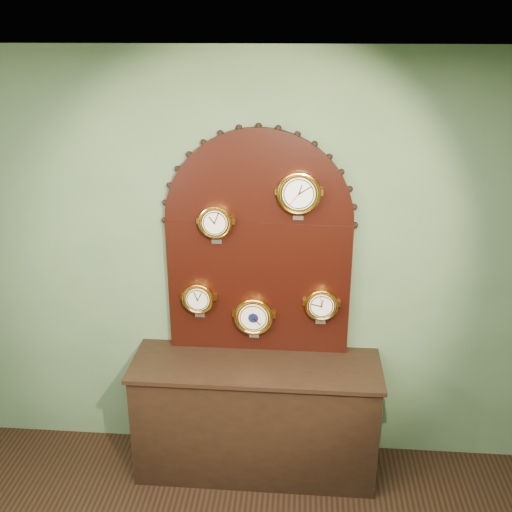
# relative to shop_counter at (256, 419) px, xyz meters

# --- Properties ---
(wall_back) EXTENTS (4.00, 0.00, 4.00)m
(wall_back) POSITION_rel_shop_counter_xyz_m (0.00, 0.27, 1.00)
(wall_back) COLOR #4A6344
(wall_back) RESTS_ON ground
(ceiling) EXTENTS (5.00, 5.00, 0.00)m
(ceiling) POSITION_rel_shop_counter_xyz_m (0.00, -2.23, 2.40)
(ceiling) COLOR white
(ceiling) RESTS_ON wall_back
(shop_counter) EXTENTS (1.60, 0.50, 0.80)m
(shop_counter) POSITION_rel_shop_counter_xyz_m (0.00, 0.00, 0.00)
(shop_counter) COLOR black
(shop_counter) RESTS_ON ground_plane
(display_board) EXTENTS (1.26, 0.06, 1.53)m
(display_board) POSITION_rel_shop_counter_xyz_m (0.00, 0.22, 1.23)
(display_board) COLOR black
(display_board) RESTS_ON shop_counter
(roman_clock) EXTENTS (0.21, 0.08, 0.27)m
(roman_clock) POSITION_rel_shop_counter_xyz_m (-0.27, 0.15, 1.35)
(roman_clock) COLOR gold
(roman_clock) RESTS_ON display_board
(arabic_clock) EXTENTS (0.27, 0.08, 0.32)m
(arabic_clock) POSITION_rel_shop_counter_xyz_m (0.25, 0.15, 1.55)
(arabic_clock) COLOR gold
(arabic_clock) RESTS_ON display_board
(hygrometer) EXTENTS (0.21, 0.08, 0.26)m
(hygrometer) POSITION_rel_shop_counter_xyz_m (-0.39, 0.15, 0.82)
(hygrometer) COLOR gold
(hygrometer) RESTS_ON display_board
(barometer) EXTENTS (0.26, 0.08, 0.31)m
(barometer) POSITION_rel_shop_counter_xyz_m (-0.03, 0.15, 0.70)
(barometer) COLOR gold
(barometer) RESTS_ON display_board
(tide_clock) EXTENTS (0.22, 0.08, 0.27)m
(tide_clock) POSITION_rel_shop_counter_xyz_m (0.42, 0.15, 0.80)
(tide_clock) COLOR gold
(tide_clock) RESTS_ON display_board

